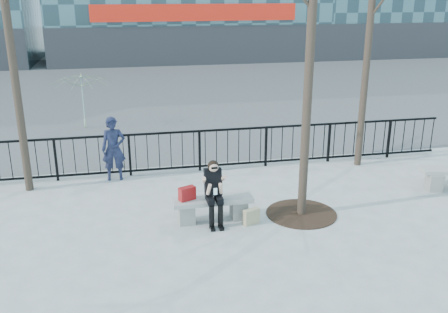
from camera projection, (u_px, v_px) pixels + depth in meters
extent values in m
plane|color=gray|center=(213.00, 220.00, 10.37)|extent=(120.00, 120.00, 0.00)
cube|color=#474747|center=(157.00, 87.00, 24.29)|extent=(60.00, 23.00, 0.01)
cube|color=black|center=(192.00, 132.00, 12.81)|extent=(14.00, 0.05, 0.05)
cube|color=black|center=(192.00, 167.00, 13.12)|extent=(14.00, 0.05, 0.05)
cube|color=#2D2D30|center=(197.00, 46.00, 30.95)|extent=(18.00, 0.08, 2.40)
cube|color=red|center=(196.00, 12.00, 30.25)|extent=(12.60, 0.12, 1.00)
cube|color=#2D2D30|center=(442.00, 40.00, 34.19)|extent=(16.00, 0.08, 2.40)
cylinder|color=black|center=(311.00, 34.00, 9.44)|extent=(0.18, 0.18, 7.50)
cylinder|color=black|center=(11.00, 52.00, 10.89)|extent=(0.18, 0.18, 6.50)
cylinder|color=black|center=(369.00, 33.00, 12.53)|extent=(0.18, 0.18, 7.00)
cylinder|color=black|center=(301.00, 213.00, 10.64)|extent=(1.50, 1.50, 0.02)
cube|color=slate|center=(186.00, 213.00, 10.20)|extent=(0.32, 0.38, 0.40)
cube|color=slate|center=(239.00, 209.00, 10.41)|extent=(0.32, 0.38, 0.40)
cube|color=gray|center=(213.00, 200.00, 10.23)|extent=(1.65, 0.46, 0.09)
cube|color=slate|center=(434.00, 182.00, 11.86)|extent=(0.33, 0.39, 0.41)
cube|color=maroon|center=(187.00, 194.00, 10.09)|extent=(0.37, 0.28, 0.28)
cube|color=#C4B88A|center=(251.00, 217.00, 10.14)|extent=(0.37, 0.24, 0.33)
imported|color=black|center=(114.00, 149.00, 12.34)|extent=(0.59, 0.39, 1.61)
imported|color=yellow|center=(83.00, 101.00, 16.85)|extent=(2.34, 2.37, 1.90)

